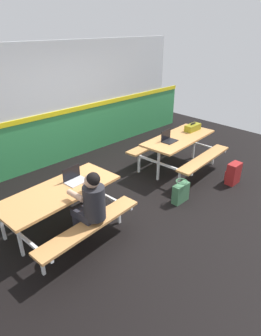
{
  "coord_description": "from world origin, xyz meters",
  "views": [
    {
      "loc": [
        -3.21,
        -3.14,
        2.89
      ],
      "look_at": [
        0.0,
        0.17,
        0.55
      ],
      "focal_mm": 30.52,
      "sensor_mm": 36.0,
      "label": 1
    }
  ],
  "objects_px": {
    "picnic_table_right": "(178,144)",
    "student_nearer": "(91,203)",
    "picnic_table_left": "(61,200)",
    "laptop_dark": "(168,139)",
    "tote_bag_bright": "(181,192)",
    "toolbox_grey": "(193,127)",
    "laptop_silver": "(75,178)",
    "backpack_dark": "(233,173)"
  },
  "relations": [
    {
      "from": "picnic_table_right",
      "to": "toolbox_grey",
      "type": "xyz_separation_m",
      "value": [
        0.55,
        0.05,
        0.24
      ]
    },
    {
      "from": "student_nearer",
      "to": "laptop_silver",
      "type": "relative_size",
      "value": 3.58
    },
    {
      "from": "laptop_dark",
      "to": "toolbox_grey",
      "type": "bearing_deg",
      "value": 2.28
    },
    {
      "from": "student_nearer",
      "to": "toolbox_grey",
      "type": "distance_m",
      "value": 3.47
    },
    {
      "from": "laptop_silver",
      "to": "backpack_dark",
      "type": "height_order",
      "value": "laptop_silver"
    },
    {
      "from": "picnic_table_right",
      "to": "student_nearer",
      "type": "distance_m",
      "value": 2.92
    },
    {
      "from": "picnic_table_left",
      "to": "tote_bag_bright",
      "type": "bearing_deg",
      "value": -21.06
    },
    {
      "from": "laptop_dark",
      "to": "toolbox_grey",
      "type": "height_order",
      "value": "laptop_dark"
    },
    {
      "from": "backpack_dark",
      "to": "picnic_table_right",
      "type": "bearing_deg",
      "value": 102.8
    },
    {
      "from": "backpack_dark",
      "to": "picnic_table_left",
      "type": "bearing_deg",
      "value": 161.78
    },
    {
      "from": "student_nearer",
      "to": "laptop_dark",
      "type": "xyz_separation_m",
      "value": [
        2.49,
        0.67,
        0.08
      ]
    },
    {
      "from": "picnic_table_left",
      "to": "backpack_dark",
      "type": "height_order",
      "value": "picnic_table_left"
    },
    {
      "from": "picnic_table_left",
      "to": "backpack_dark",
      "type": "distance_m",
      "value": 3.45
    },
    {
      "from": "student_nearer",
      "to": "tote_bag_bright",
      "type": "distance_m",
      "value": 1.89
    },
    {
      "from": "picnic_table_right",
      "to": "tote_bag_bright",
      "type": "distance_m",
      "value": 1.4
    },
    {
      "from": "picnic_table_left",
      "to": "student_nearer",
      "type": "xyz_separation_m",
      "value": [
        0.15,
        -0.55,
        0.13
      ]
    },
    {
      "from": "picnic_table_left",
      "to": "laptop_silver",
      "type": "bearing_deg",
      "value": 11.4
    },
    {
      "from": "picnic_table_right",
      "to": "tote_bag_bright",
      "type": "bearing_deg",
      "value": -139.7
    },
    {
      "from": "laptop_silver",
      "to": "tote_bag_bright",
      "type": "distance_m",
      "value": 1.93
    },
    {
      "from": "picnic_table_right",
      "to": "tote_bag_bright",
      "type": "xyz_separation_m",
      "value": [
        -1.03,
        -0.87,
        -0.38
      ]
    },
    {
      "from": "laptop_dark",
      "to": "picnic_table_right",
      "type": "bearing_deg",
      "value": -1.53
    },
    {
      "from": "picnic_table_right",
      "to": "laptop_silver",
      "type": "distance_m",
      "value": 2.68
    },
    {
      "from": "laptop_silver",
      "to": "student_nearer",
      "type": "bearing_deg",
      "value": -105.08
    },
    {
      "from": "picnic_table_right",
      "to": "backpack_dark",
      "type": "xyz_separation_m",
      "value": [
        0.27,
        -1.19,
        -0.36
      ]
    },
    {
      "from": "picnic_table_left",
      "to": "picnic_table_right",
      "type": "bearing_deg",
      "value": 2.27
    },
    {
      "from": "student_nearer",
      "to": "laptop_dark",
      "type": "bearing_deg",
      "value": 15.13
    },
    {
      "from": "student_nearer",
      "to": "laptop_dark",
      "type": "relative_size",
      "value": 3.58
    },
    {
      "from": "picnic_table_right",
      "to": "laptop_dark",
      "type": "height_order",
      "value": "laptop_dark"
    },
    {
      "from": "toolbox_grey",
      "to": "backpack_dark",
      "type": "relative_size",
      "value": 0.91
    },
    {
      "from": "toolbox_grey",
      "to": "backpack_dark",
      "type": "distance_m",
      "value": 1.4
    },
    {
      "from": "student_nearer",
      "to": "tote_bag_bright",
      "type": "relative_size",
      "value": 2.81
    },
    {
      "from": "picnic_table_left",
      "to": "tote_bag_bright",
      "type": "height_order",
      "value": "picnic_table_left"
    },
    {
      "from": "picnic_table_right",
      "to": "student_nearer",
      "type": "relative_size",
      "value": 1.52
    },
    {
      "from": "toolbox_grey",
      "to": "picnic_table_right",
      "type": "bearing_deg",
      "value": -175.34
    },
    {
      "from": "picnic_table_left",
      "to": "laptop_silver",
      "type": "relative_size",
      "value": 5.45
    },
    {
      "from": "student_nearer",
      "to": "backpack_dark",
      "type": "bearing_deg",
      "value": -9.6
    },
    {
      "from": "picnic_table_left",
      "to": "student_nearer",
      "type": "height_order",
      "value": "student_nearer"
    },
    {
      "from": "student_nearer",
      "to": "backpack_dark",
      "type": "relative_size",
      "value": 2.74
    },
    {
      "from": "toolbox_grey",
      "to": "backpack_dark",
      "type": "xyz_separation_m",
      "value": [
        -0.28,
        -1.24,
        -0.6
      ]
    },
    {
      "from": "picnic_table_right",
      "to": "laptop_silver",
      "type": "bearing_deg",
      "value": -178.82
    },
    {
      "from": "picnic_table_left",
      "to": "laptop_dark",
      "type": "relative_size",
      "value": 5.45
    },
    {
      "from": "tote_bag_bright",
      "to": "toolbox_grey",
      "type": "bearing_deg",
      "value": 30.13
    }
  ]
}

